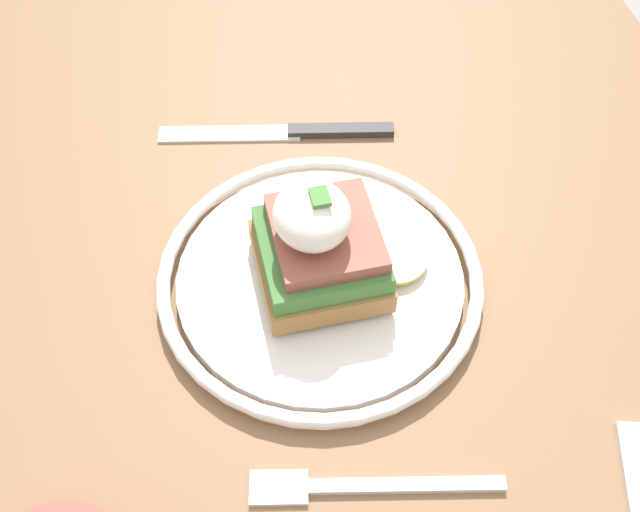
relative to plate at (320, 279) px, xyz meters
name	(u,v)px	position (x,y,z in m)	size (l,w,h in m)	color
dining_table	(328,349)	(0.01, -0.01, -0.12)	(1.10, 0.72, 0.73)	#846042
plate	(320,279)	(0.00, 0.00, 0.00)	(0.23, 0.23, 0.02)	white
sandwich	(321,245)	(0.00, 0.00, 0.04)	(0.09, 0.12, 0.08)	#9E703D
fork	(363,486)	(-0.15, 0.01, -0.01)	(0.05, 0.16, 0.00)	silver
knife	(295,132)	(0.16, -0.02, -0.01)	(0.06, 0.20, 0.01)	#2D2D2D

